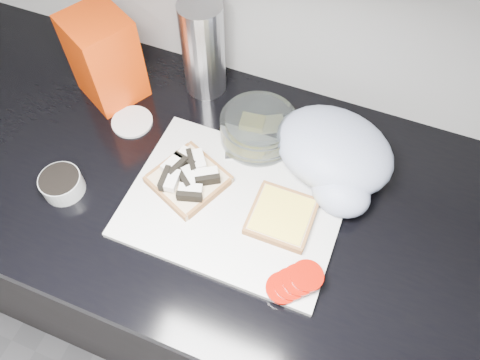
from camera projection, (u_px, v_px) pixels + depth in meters
name	position (u px, v px, depth m)	size (l,w,h in m)	color
base_cabinet	(228.00, 271.00, 1.32)	(3.50, 0.60, 0.86)	black
countertop	(223.00, 189.00, 0.94)	(3.50, 0.64, 0.04)	black
cutting_board	(234.00, 205.00, 0.89)	(0.40, 0.30, 0.01)	silver
bread_left	(188.00, 178.00, 0.90)	(0.17, 0.17, 0.04)	#C9B48D
bread_right	(282.00, 216.00, 0.86)	(0.12, 0.12, 0.02)	#C9B48D
tomato_slices	(295.00, 282.00, 0.79)	(0.10, 0.10, 0.02)	#9C0E03
knife	(298.00, 153.00, 0.95)	(0.22, 0.11, 0.01)	silver
seed_tub	(62.00, 183.00, 0.90)	(0.08, 0.08, 0.04)	#A2A7A7
tub_lid	(132.00, 122.00, 1.01)	(0.09, 0.09, 0.01)	silver
glass_bowl	(258.00, 130.00, 0.96)	(0.16, 0.16, 0.07)	silver
bread_bag	(105.00, 58.00, 0.98)	(0.12, 0.12, 0.20)	#E93F03
steel_canister	(203.00, 49.00, 0.98)	(0.09, 0.09, 0.22)	#B5B5BA
grocery_bag	(335.00, 155.00, 0.90)	(0.28, 0.26, 0.11)	#AAB4D2
whole_tomatoes	(333.00, 179.00, 0.90)	(0.10, 0.09, 0.06)	#9C0E03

